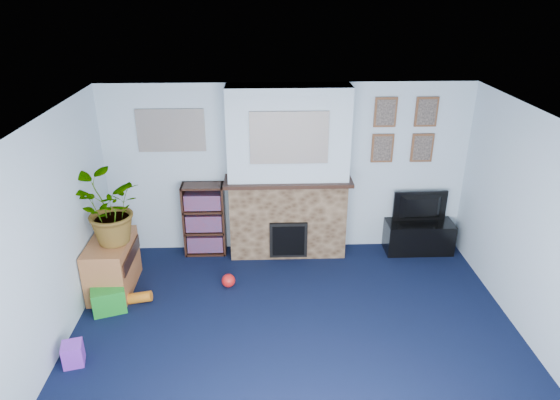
{
  "coord_description": "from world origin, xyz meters",
  "views": [
    {
      "loc": [
        -0.34,
        -4.23,
        3.61
      ],
      "look_at": [
        -0.15,
        1.01,
        1.29
      ],
      "focal_mm": 32.0,
      "sensor_mm": 36.0,
      "label": 1
    }
  ],
  "objects_px": {
    "television": "(422,208)",
    "sideboard": "(112,264)",
    "bookshelf": "(204,221)",
    "tv_stand": "(419,237)"
  },
  "relations": [
    {
      "from": "television",
      "to": "sideboard",
      "type": "bearing_deg",
      "value": 9.27
    },
    {
      "from": "bookshelf",
      "to": "tv_stand",
      "type": "bearing_deg",
      "value": -1.43
    },
    {
      "from": "tv_stand",
      "to": "bookshelf",
      "type": "relative_size",
      "value": 0.9
    },
    {
      "from": "television",
      "to": "sideboard",
      "type": "xyz_separation_m",
      "value": [
        -4.13,
        -0.83,
        -0.32
      ]
    },
    {
      "from": "tv_stand",
      "to": "sideboard",
      "type": "relative_size",
      "value": 1.09
    },
    {
      "from": "bookshelf",
      "to": "television",
      "type": "bearing_deg",
      "value": -1.06
    },
    {
      "from": "tv_stand",
      "to": "television",
      "type": "distance_m",
      "value": 0.45
    },
    {
      "from": "sideboard",
      "to": "tv_stand",
      "type": "bearing_deg",
      "value": 11.12
    },
    {
      "from": "tv_stand",
      "to": "bookshelf",
      "type": "xyz_separation_m",
      "value": [
        -3.06,
        0.08,
        0.28
      ]
    },
    {
      "from": "bookshelf",
      "to": "sideboard",
      "type": "xyz_separation_m",
      "value": [
        -1.07,
        -0.89,
        -0.15
      ]
    }
  ]
}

